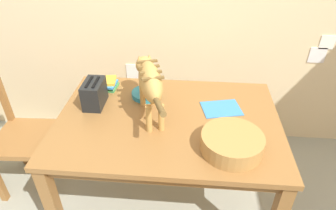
{
  "coord_description": "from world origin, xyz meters",
  "views": [
    {
      "loc": [
        0.1,
        -0.54,
        1.85
      ],
      "look_at": [
        -0.03,
        0.94,
        0.83
      ],
      "focal_mm": 31.78,
      "sensor_mm": 36.0,
      "label": 1
    }
  ],
  "objects_px": {
    "cat": "(150,81)",
    "wooden_chair_far": "(19,136)",
    "wicker_basket": "(232,143)",
    "saucer_bowl": "(146,94)",
    "coffee_mug": "(146,86)",
    "toaster": "(94,94)",
    "dining_table": "(168,128)",
    "magazine": "(221,109)",
    "book_stack": "(103,84)"
  },
  "relations": [
    {
      "from": "dining_table",
      "to": "wicker_basket",
      "type": "relative_size",
      "value": 4.13
    },
    {
      "from": "saucer_bowl",
      "to": "coffee_mug",
      "type": "height_order",
      "value": "coffee_mug"
    },
    {
      "from": "cat",
      "to": "book_stack",
      "type": "height_order",
      "value": "cat"
    },
    {
      "from": "dining_table",
      "to": "book_stack",
      "type": "height_order",
      "value": "book_stack"
    },
    {
      "from": "wicker_basket",
      "to": "wooden_chair_far",
      "type": "height_order",
      "value": "wooden_chair_far"
    },
    {
      "from": "coffee_mug",
      "to": "toaster",
      "type": "xyz_separation_m",
      "value": [
        -0.32,
        -0.13,
        0.01
      ]
    },
    {
      "from": "dining_table",
      "to": "coffee_mug",
      "type": "xyz_separation_m",
      "value": [
        -0.17,
        0.24,
        0.16
      ]
    },
    {
      "from": "saucer_bowl",
      "to": "wooden_chair_far",
      "type": "relative_size",
      "value": 0.21
    },
    {
      "from": "saucer_bowl",
      "to": "toaster",
      "type": "height_order",
      "value": "toaster"
    },
    {
      "from": "dining_table",
      "to": "saucer_bowl",
      "type": "relative_size",
      "value": 6.97
    },
    {
      "from": "wicker_basket",
      "to": "saucer_bowl",
      "type": "bearing_deg",
      "value": 137.27
    },
    {
      "from": "book_stack",
      "to": "wicker_basket",
      "type": "height_order",
      "value": "wicker_basket"
    },
    {
      "from": "wicker_basket",
      "to": "coffee_mug",
      "type": "bearing_deg",
      "value": 137.09
    },
    {
      "from": "wooden_chair_far",
      "to": "magazine",
      "type": "bearing_deg",
      "value": 90.63
    },
    {
      "from": "saucer_bowl",
      "to": "coffee_mug",
      "type": "distance_m",
      "value": 0.06
    },
    {
      "from": "dining_table",
      "to": "wooden_chair_far",
      "type": "relative_size",
      "value": 1.47
    },
    {
      "from": "cat",
      "to": "wooden_chair_far",
      "type": "height_order",
      "value": "cat"
    },
    {
      "from": "coffee_mug",
      "to": "toaster",
      "type": "height_order",
      "value": "toaster"
    },
    {
      "from": "cat",
      "to": "toaster",
      "type": "relative_size",
      "value": 3.39
    },
    {
      "from": "wicker_basket",
      "to": "wooden_chair_far",
      "type": "xyz_separation_m",
      "value": [
        -1.44,
        0.31,
        -0.32
      ]
    },
    {
      "from": "dining_table",
      "to": "magazine",
      "type": "bearing_deg",
      "value": 21.03
    },
    {
      "from": "toaster",
      "to": "dining_table",
      "type": "bearing_deg",
      "value": -12.72
    },
    {
      "from": "cat",
      "to": "toaster",
      "type": "distance_m",
      "value": 0.42
    },
    {
      "from": "magazine",
      "to": "toaster",
      "type": "bearing_deg",
      "value": 168.29
    },
    {
      "from": "coffee_mug",
      "to": "toaster",
      "type": "relative_size",
      "value": 0.66
    },
    {
      "from": "cat",
      "to": "saucer_bowl",
      "type": "bearing_deg",
      "value": 90.0
    },
    {
      "from": "book_stack",
      "to": "wooden_chair_far",
      "type": "relative_size",
      "value": 0.22
    },
    {
      "from": "toaster",
      "to": "wooden_chair_far",
      "type": "xyz_separation_m",
      "value": [
        -0.58,
        -0.06,
        -0.35
      ]
    },
    {
      "from": "book_stack",
      "to": "wicker_basket",
      "type": "xyz_separation_m",
      "value": [
        0.86,
        -0.58,
        0.02
      ]
    },
    {
      "from": "saucer_bowl",
      "to": "magazine",
      "type": "height_order",
      "value": "saucer_bowl"
    },
    {
      "from": "wicker_basket",
      "to": "toaster",
      "type": "distance_m",
      "value": 0.93
    },
    {
      "from": "magazine",
      "to": "wooden_chair_far",
      "type": "relative_size",
      "value": 0.26
    },
    {
      "from": "magazine",
      "to": "wicker_basket",
      "type": "relative_size",
      "value": 0.73
    },
    {
      "from": "cat",
      "to": "saucer_bowl",
      "type": "height_order",
      "value": "cat"
    },
    {
      "from": "toaster",
      "to": "wooden_chair_far",
      "type": "bearing_deg",
      "value": -174.31
    },
    {
      "from": "cat",
      "to": "toaster",
      "type": "height_order",
      "value": "cat"
    },
    {
      "from": "cat",
      "to": "wooden_chair_far",
      "type": "distance_m",
      "value": 1.09
    },
    {
      "from": "cat",
      "to": "book_stack",
      "type": "xyz_separation_m",
      "value": [
        -0.38,
        0.29,
        -0.21
      ]
    },
    {
      "from": "saucer_bowl",
      "to": "magazine",
      "type": "bearing_deg",
      "value": -12.43
    },
    {
      "from": "cat",
      "to": "wicker_basket",
      "type": "xyz_separation_m",
      "value": [
        0.48,
        -0.3,
        -0.19
      ]
    },
    {
      "from": "cat",
      "to": "wooden_chair_far",
      "type": "xyz_separation_m",
      "value": [
        -0.96,
        0.01,
        -0.51
      ]
    },
    {
      "from": "toaster",
      "to": "wooden_chair_far",
      "type": "height_order",
      "value": "wooden_chair_far"
    },
    {
      "from": "wicker_basket",
      "to": "toaster",
      "type": "xyz_separation_m",
      "value": [
        -0.86,
        0.37,
        0.03
      ]
    },
    {
      "from": "dining_table",
      "to": "wicker_basket",
      "type": "bearing_deg",
      "value": -34.92
    },
    {
      "from": "cat",
      "to": "wicker_basket",
      "type": "height_order",
      "value": "cat"
    },
    {
      "from": "cat",
      "to": "book_stack",
      "type": "relative_size",
      "value": 3.28
    },
    {
      "from": "dining_table",
      "to": "toaster",
      "type": "bearing_deg",
      "value": 167.28
    },
    {
      "from": "dining_table",
      "to": "toaster",
      "type": "relative_size",
      "value": 6.95
    },
    {
      "from": "coffee_mug",
      "to": "book_stack",
      "type": "bearing_deg",
      "value": 165.41
    },
    {
      "from": "wicker_basket",
      "to": "toaster",
      "type": "height_order",
      "value": "toaster"
    }
  ]
}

